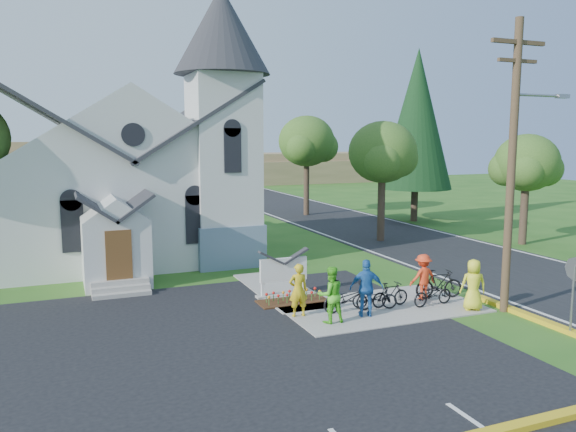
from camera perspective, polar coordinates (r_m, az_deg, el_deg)
name	(u,v)px	position (r m, az deg, el deg)	size (l,w,h in m)	color
ground	(351,317)	(19.61, 6.37, -10.11)	(120.00, 120.00, 0.00)	#275819
parking_lot	(152,370)	(15.70, -13.69, -14.95)	(20.00, 16.00, 0.02)	black
road	(376,231)	(37.14, 8.94, -1.54)	(8.00, 90.00, 0.02)	black
sidewalk	(381,307)	(20.73, 9.40, -9.09)	(7.00, 4.00, 0.05)	gray
church	(135,154)	(29.07, -15.30, 6.05)	(12.35, 12.00, 13.00)	silver
church_sign	(284,270)	(21.63, -0.46, -5.52)	(2.20, 0.40, 1.70)	gray
flower_bed	(292,301)	(21.09, 0.46, -8.67)	(2.60, 1.10, 0.07)	#371B0F
utility_pole	(514,157)	(20.65, 21.94, 5.54)	(3.45, 0.28, 10.00)	#4E3727
stop_sign	(575,279)	(19.32, 27.11, -5.74)	(0.11, 0.76, 2.48)	gray
tree_road_near	(382,153)	(33.31, 9.57, 6.35)	(4.00, 4.00, 7.05)	#37281E
tree_road_mid	(307,142)	(44.18, 1.91, 7.56)	(4.40, 4.40, 7.80)	#37281E
tree_road_far	(527,163)	(34.55, 23.09, 4.93)	(3.60, 3.60, 6.30)	#37281E
conifer	(417,119)	(41.91, 12.97, 9.54)	(5.20, 5.20, 12.40)	#37281E
distant_hills	(164,169)	(73.83, -12.50, 4.72)	(61.00, 10.00, 5.60)	olive
cyclist_0	(298,290)	(19.13, 1.04, -7.52)	(0.67, 0.44, 1.82)	gold
bike_0	(375,297)	(20.31, 8.80, -8.15)	(0.55, 1.58, 0.83)	black
cyclist_1	(331,295)	(18.55, 4.35, -7.97)	(0.91, 0.71, 1.87)	#51C925
bike_1	(390,294)	(20.61, 10.34, -7.84)	(0.43, 1.50, 0.90)	black
cyclist_2	(367,288)	(19.29, 7.99, -7.25)	(1.15, 0.48, 1.96)	#2260AE
bike_2	(348,298)	(19.79, 6.14, -8.33)	(0.64, 1.84, 0.97)	black
cyclist_3	(423,277)	(21.71, 13.56, -6.02)	(1.11, 0.64, 1.72)	#F13D1A
bike_3	(439,284)	(22.04, 15.09, -6.67)	(0.52, 1.85, 1.11)	black
cyclist_4	(473,285)	(20.84, 18.30, -6.65)	(0.89, 0.58, 1.81)	yellow
bike_4	(433,294)	(21.07, 14.49, -7.65)	(0.58, 1.67, 0.88)	black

